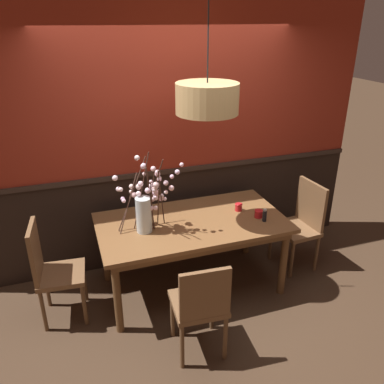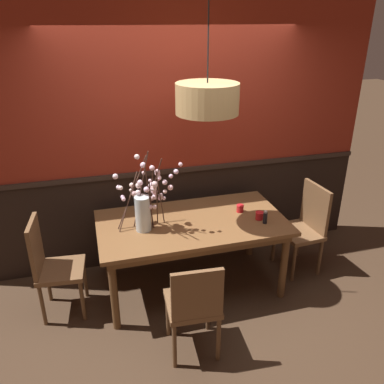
# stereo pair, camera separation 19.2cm
# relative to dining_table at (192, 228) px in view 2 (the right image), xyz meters

# --- Properties ---
(ground_plane) EXTENTS (24.00, 24.00, 0.00)m
(ground_plane) POSITION_rel_dining_table_xyz_m (0.00, 0.00, -0.68)
(ground_plane) COLOR #422D1E
(back_wall) EXTENTS (4.31, 0.14, 2.84)m
(back_wall) POSITION_rel_dining_table_xyz_m (0.00, 0.68, 0.73)
(back_wall) COLOR black
(back_wall) RESTS_ON ground
(dining_table) EXTENTS (1.81, 0.98, 0.76)m
(dining_table) POSITION_rel_dining_table_xyz_m (0.00, 0.00, 0.00)
(dining_table) COLOR brown
(dining_table) RESTS_ON ground
(chair_head_west_end) EXTENTS (0.44, 0.44, 0.97)m
(chair_head_west_end) POSITION_rel_dining_table_xyz_m (-1.33, -0.02, -0.15)
(chair_head_west_end) COLOR brown
(chair_head_west_end) RESTS_ON ground
(chair_near_side_left) EXTENTS (0.44, 0.44, 0.90)m
(chair_near_side_left) POSITION_rel_dining_table_xyz_m (-0.23, -0.87, -0.17)
(chair_near_side_left) COLOR brown
(chair_near_side_left) RESTS_ON ground
(chair_head_east_end) EXTENTS (0.42, 0.49, 0.97)m
(chair_head_east_end) POSITION_rel_dining_table_xyz_m (1.27, 0.01, -0.14)
(chair_head_east_end) COLOR brown
(chair_head_east_end) RESTS_ON ground
(chair_far_side_right) EXTENTS (0.47, 0.45, 0.91)m
(chair_far_side_right) POSITION_rel_dining_table_xyz_m (0.23, 0.91, -0.17)
(chair_far_side_right) COLOR brown
(chair_far_side_right) RESTS_ON ground
(chair_far_side_left) EXTENTS (0.47, 0.43, 0.98)m
(chair_far_side_left) POSITION_rel_dining_table_xyz_m (-0.24, 0.89, -0.14)
(chair_far_side_left) COLOR brown
(chair_far_side_left) RESTS_ON ground
(vase_with_blossoms) EXTENTS (0.58, 0.41, 0.75)m
(vase_with_blossoms) POSITION_rel_dining_table_xyz_m (-0.45, -0.03, 0.33)
(vase_with_blossoms) COLOR silver
(vase_with_blossoms) RESTS_ON dining_table
(candle_holder_nearer_center) EXTENTS (0.08, 0.08, 0.08)m
(candle_holder_nearer_center) POSITION_rel_dining_table_xyz_m (0.52, 0.06, 0.12)
(candle_holder_nearer_center) COLOR red
(candle_holder_nearer_center) RESTS_ON dining_table
(candle_holder_nearer_edge) EXTENTS (0.08, 0.08, 0.08)m
(candle_holder_nearer_edge) POSITION_rel_dining_table_xyz_m (0.64, -0.14, 0.12)
(candle_holder_nearer_edge) COLOR red
(candle_holder_nearer_edge) RESTS_ON dining_table
(condiment_bottle) EXTENTS (0.04, 0.04, 0.13)m
(condiment_bottle) POSITION_rel_dining_table_xyz_m (0.66, -0.23, 0.14)
(condiment_bottle) COLOR black
(condiment_bottle) RESTS_ON dining_table
(pendant_lamp) EXTENTS (0.54, 0.54, 1.04)m
(pendant_lamp) POSITION_rel_dining_table_xyz_m (0.13, -0.03, 1.25)
(pendant_lamp) COLOR tan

